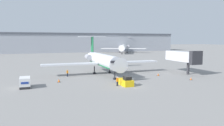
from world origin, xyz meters
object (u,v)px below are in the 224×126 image
Objects in this scene: luggage_cart at (25,82)px; jet_bridge at (183,57)px; pushback_tug at (126,82)px; airplane_parked_far_left at (123,47)px; airplane_main at (103,60)px; traffic_cone_left at (59,80)px; traffic_cone_mid at (191,79)px; worker_near_tug at (117,81)px; traffic_cone_right at (158,74)px; worker_by_wing at (67,73)px.

jet_bridge is at bearing 6.02° from luggage_cart.
airplane_parked_far_left reaches higher than pushback_tug.
airplane_main reaches higher than traffic_cone_left.
airplane_parked_far_left is at bearing 74.90° from traffic_cone_mid.
airplane_parked_far_left is (42.40, 97.57, 3.05)m from pushback_tug.
traffic_cone_right is (14.11, 7.58, -0.63)m from worker_near_tug.
airplane_parked_far_left is 91.30m from jet_bridge.
airplane_main is at bearing 29.22° from luggage_cart.
luggage_cart is 13.49m from worker_by_wing.
luggage_cart is at bearing 164.22° from worker_near_tug.
traffic_cone_right is 0.02× the size of airplane_parked_far_left.
airplane_main is 18.18× the size of worker_by_wing.
airplane_main is 21.39m from jet_bridge.
airplane_parked_far_left is (60.93, 92.85, 2.78)m from luggage_cart.
pushback_tug is 106.43m from airplane_parked_far_left.
worker_by_wing is (-9.07, 14.33, 0.18)m from pushback_tug.
traffic_cone_mid is at bearing -105.10° from airplane_parked_far_left.
pushback_tug is 16.96m from worker_by_wing.
worker_near_tug is 16.03m from traffic_cone_right.
worker_by_wing is at bearing 150.40° from traffic_cone_mid.
traffic_cone_left is (6.61, 3.18, -0.63)m from luggage_cart.
luggage_cart is 39.69m from jet_bridge.
luggage_cart reaches higher than pushback_tug.
worker_near_tug is 1.03× the size of worker_by_wing.
traffic_cone_mid is (25.15, -14.28, -0.61)m from worker_by_wing.
traffic_cone_left is 29.08m from traffic_cone_mid.
airplane_main is 15.71m from worker_near_tug.
traffic_cone_mid is 101.07m from airplane_parked_far_left.
airplane_main is at bearing 88.47° from pushback_tug.
airplane_parked_far_left is (41.99, 82.26, 0.16)m from airplane_main.
pushback_tug is (-0.41, -15.31, -2.89)m from airplane_main.
traffic_cone_left is 1.21× the size of traffic_cone_mid.
jet_bridge reaches higher than pushback_tug.
luggage_cart is (-18.53, 4.72, 0.27)m from pushback_tug.
luggage_cart is at bearing -154.31° from traffic_cone_left.
traffic_cone_left is (-12.33, -7.41, -3.25)m from airplane_main.
airplane_parked_far_left is at bearing 58.27° from worker_by_wing.
airplane_parked_far_left is at bearing 62.96° from airplane_main.
traffic_cone_left is (-10.17, 7.92, -0.58)m from worker_near_tug.
airplane_main is 14.75m from traffic_cone_left.
worker_near_tug is 0.05× the size of airplane_parked_far_left.
jet_bridge is (29.86, -5.46, 3.55)m from worker_by_wing.
airplane_main is 21.86m from luggage_cart.
traffic_cone_left is (-2.85, -6.43, -0.55)m from worker_by_wing.
airplane_parked_far_left is at bearing 65.66° from worker_near_tug.
worker_near_tug is 17.84m from traffic_cone_mid.
airplane_parked_far_left is 3.07× the size of jet_bridge.
pushback_tug is 2.29× the size of worker_near_tug.
jet_bridge is (8.42, 1.31, 4.14)m from traffic_cone_right.
worker_by_wing is at bearing 169.63° from jet_bridge.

